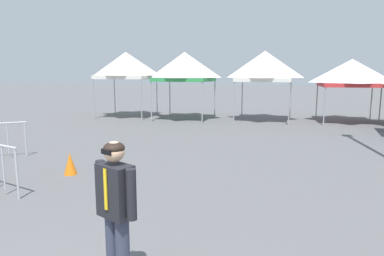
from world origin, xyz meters
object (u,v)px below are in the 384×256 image
at_px(canopy_tent_behind_left, 126,66).
at_px(person_foreground, 116,207).
at_px(canopy_tent_far_right, 184,67).
at_px(canopy_tent_right_of_center, 265,66).
at_px(canopy_tent_far_left, 352,73).
at_px(traffic_cone_lot_center, 70,164).

bearing_deg(canopy_tent_behind_left, person_foreground, -66.32).
distance_m(canopy_tent_far_right, canopy_tent_right_of_center, 4.27).
height_order(canopy_tent_far_right, canopy_tent_far_left, canopy_tent_far_right).
bearing_deg(canopy_tent_far_right, person_foreground, -78.20).
xyz_separation_m(canopy_tent_far_left, traffic_cone_lot_center, (-8.69, -11.64, -2.25)).
height_order(canopy_tent_right_of_center, canopy_tent_far_left, canopy_tent_right_of_center).
bearing_deg(canopy_tent_far_left, traffic_cone_lot_center, -126.74).
height_order(canopy_tent_far_right, person_foreground, canopy_tent_far_right).
xyz_separation_m(canopy_tent_far_right, canopy_tent_far_left, (8.57, 0.81, -0.33)).
bearing_deg(canopy_tent_right_of_center, person_foreground, -94.25).
height_order(canopy_tent_far_left, traffic_cone_lot_center, canopy_tent_far_left).
bearing_deg(person_foreground, canopy_tent_right_of_center, 85.75).
distance_m(canopy_tent_far_right, traffic_cone_lot_center, 11.14).
bearing_deg(canopy_tent_far_left, canopy_tent_far_right, -174.63).
bearing_deg(traffic_cone_lot_center, person_foreground, -51.30).
bearing_deg(traffic_cone_lot_center, canopy_tent_far_right, 89.36).
height_order(canopy_tent_far_left, person_foreground, canopy_tent_far_left).
xyz_separation_m(canopy_tent_far_right, traffic_cone_lot_center, (-0.12, -10.83, -2.58)).
relative_size(canopy_tent_far_left, traffic_cone_lot_center, 5.85).
distance_m(canopy_tent_far_right, canopy_tent_far_left, 8.61).
xyz_separation_m(canopy_tent_far_right, canopy_tent_right_of_center, (4.24, 0.46, 0.01)).
distance_m(canopy_tent_behind_left, canopy_tent_far_right, 3.55).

